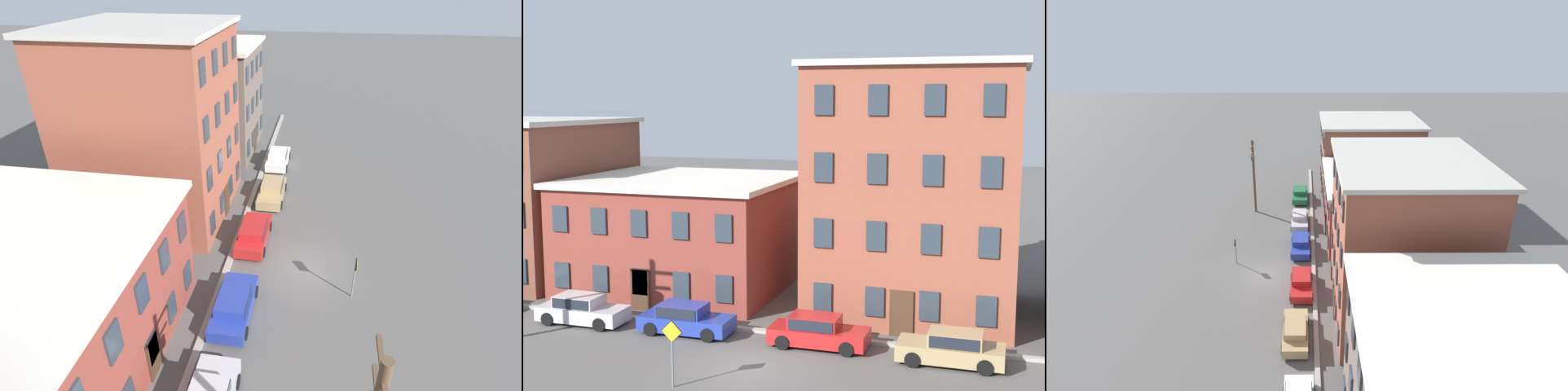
% 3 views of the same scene
% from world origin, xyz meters
% --- Properties ---
extents(ground_plane, '(200.00, 200.00, 0.00)m').
position_xyz_m(ground_plane, '(0.00, 0.00, 0.00)').
color(ground_plane, '#565451').
extents(kerb_strip, '(56.00, 0.36, 0.16)m').
position_xyz_m(kerb_strip, '(0.00, 4.50, 0.08)').
color(kerb_strip, '#9E998E').
rests_on(kerb_strip, ground_plane).
extents(apartment_midblock, '(12.37, 11.32, 6.51)m').
position_xyz_m(apartment_midblock, '(-8.30, 11.40, 3.27)').
color(apartment_midblock, brown).
rests_on(apartment_midblock, ground_plane).
extents(apartment_far, '(10.63, 10.01, 12.86)m').
position_xyz_m(apartment_far, '(5.36, 10.74, 6.44)').
color(apartment_far, brown).
rests_on(apartment_far, ground_plane).
extents(apartment_annex, '(9.85, 10.74, 9.93)m').
position_xyz_m(apartment_annex, '(17.29, 11.11, 4.98)').
color(apartment_annex, '#66564C').
rests_on(apartment_annex, ground_plane).
extents(car_blue, '(4.40, 1.92, 1.43)m').
position_xyz_m(car_blue, '(-4.44, 3.27, 0.75)').
color(car_blue, '#233899').
rests_on(car_blue, ground_plane).
extents(car_red, '(4.40, 1.92, 1.43)m').
position_xyz_m(car_red, '(2.02, 3.40, 0.75)').
color(car_red, '#B21E1E').
rests_on(car_red, ground_plane).
extents(car_tan, '(4.40, 1.92, 1.43)m').
position_xyz_m(car_tan, '(7.95, 3.00, 0.75)').
color(car_tan, tan).
rests_on(car_tan, ground_plane).
extents(car_white, '(4.40, 1.92, 1.43)m').
position_xyz_m(car_white, '(14.14, 3.30, 0.75)').
color(car_white, silver).
rests_on(car_white, ground_plane).
extents(caution_sign, '(0.89, 0.08, 2.67)m').
position_xyz_m(caution_sign, '(-2.05, -2.80, 1.77)').
color(caution_sign, slate).
rests_on(caution_sign, ground_plane).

